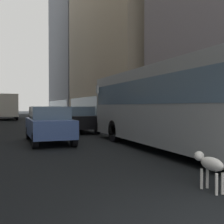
{
  "coord_description": "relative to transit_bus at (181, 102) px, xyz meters",
  "views": [
    {
      "loc": [
        -3.02,
        -2.11,
        1.64
      ],
      "look_at": [
        1.12,
        8.73,
        1.4
      ],
      "focal_mm": 44.83,
      "sensor_mm": 36.0,
      "label": 1
    }
  ],
  "objects": [
    {
      "name": "sidewalk_right",
      "position": [
        2.9,
        28.72,
        -1.7
      ],
      "size": [
        2.4,
        110.0,
        0.15
      ],
      "primitive_type": "cube",
      "color": "#ADA89E",
      "rests_on": "ground"
    },
    {
      "name": "car_red_coupe",
      "position": [
        -1.6,
        19.78,
        -0.95
      ],
      "size": [
        1.82,
        4.57,
        1.62
      ],
      "color": "red",
      "rests_on": "ground"
    },
    {
      "name": "dalmatian_dog",
      "position": [
        -2.12,
        -4.02,
        -1.26
      ],
      "size": [
        0.22,
        0.96,
        0.72
      ],
      "color": "white",
      "rests_on": "ground"
    },
    {
      "name": "ground_plane",
      "position": [
        -2.8,
        28.72,
        -1.78
      ],
      "size": [
        120.0,
        120.0,
        0.0
      ],
      "primitive_type": "plane",
      "color": "black"
    },
    {
      "name": "car_blue_hatchback",
      "position": [
        -4.0,
        4.31,
        -0.96
      ],
      "size": [
        1.74,
        4.16,
        1.62
      ],
      "color": "#4C6BB7",
      "rests_on": "ground"
    },
    {
      "name": "building_right_far",
      "position": [
        9.1,
        48.7,
        14.86
      ],
      "size": [
        10.34,
        22.21,
        33.29
      ],
      "color": "slate",
      "rests_on": "ground"
    },
    {
      "name": "car_white_van",
      "position": [
        -1.6,
        34.17,
        -0.95
      ],
      "size": [
        1.71,
        4.59,
        1.62
      ],
      "color": "silver",
      "rests_on": "ground"
    },
    {
      "name": "car_black_suv",
      "position": [
        -1.6,
        8.76,
        -0.96
      ],
      "size": [
        1.83,
        4.13,
        1.62
      ],
      "color": "black",
      "rests_on": "ground"
    },
    {
      "name": "transit_bus",
      "position": [
        0.0,
        0.0,
        0.0
      ],
      "size": [
        2.78,
        11.53,
        3.05
      ],
      "color": "#999EA3",
      "rests_on": "ground"
    },
    {
      "name": "car_grey_wagon",
      "position": [
        -1.6,
        26.72,
        -0.96
      ],
      "size": [
        1.7,
        4.55,
        1.62
      ],
      "color": "slate",
      "rests_on": "ground"
    },
    {
      "name": "box_truck",
      "position": [
        -5.6,
        28.43,
        -0.11
      ],
      "size": [
        2.3,
        7.5,
        3.05
      ],
      "color": "silver",
      "rests_on": "ground"
    }
  ]
}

